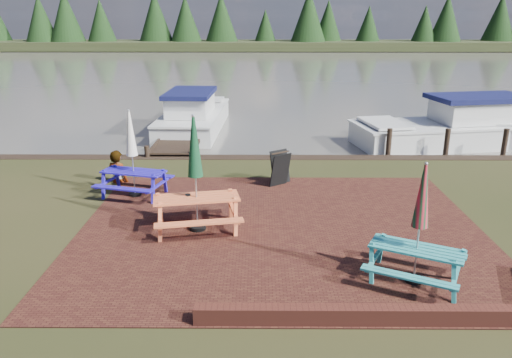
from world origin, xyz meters
The scene contains 13 objects.
ground centered at (0.00, 0.00, 0.00)m, with size 120.00×120.00×0.00m, color black.
paving centered at (0.00, 1.00, 0.01)m, with size 9.00×7.50×0.02m, color #341510.
brick_wall centered at (2.15, -2.42, 0.15)m, with size 6.21×1.79×0.30m.
water centered at (0.00, 37.00, 0.00)m, with size 120.00×60.00×0.02m, color #4C4841.
far_treeline centered at (0.00, 66.00, 3.28)m, with size 120.00×10.00×8.10m.
picnic_table_teal centered at (2.31, -1.30, 0.78)m, with size 2.08×2.00×2.23m.
picnic_table_red centered at (-1.87, 0.97, 0.91)m, with size 2.15×1.98×2.60m.
picnic_table_blue centered at (-3.80, 3.19, 0.81)m, with size 1.99×1.86×2.30m.
chalkboard centered at (0.10, 4.14, 0.50)m, with size 0.62×0.86×0.96m.
jetty centered at (-3.50, 11.28, 0.11)m, with size 1.76×9.08×1.00m.
boat_jetty centered at (-3.34, 12.06, 0.40)m, with size 2.62×6.95×1.99m.
boat_near centered at (7.18, 9.57, 0.42)m, with size 8.06×4.00×2.09m.
person centered at (-4.57, 4.35, 0.93)m, with size 0.68×0.45×1.87m, color gray.
Camera 1 is at (-0.48, -9.31, 4.58)m, focal length 35.00 mm.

